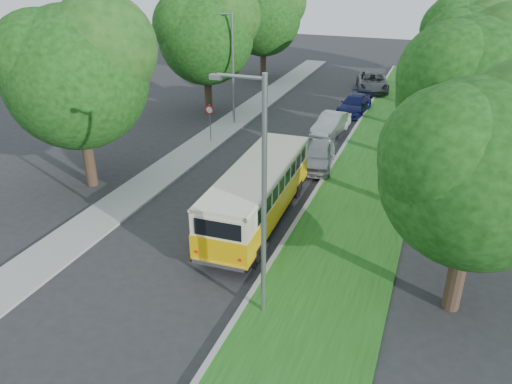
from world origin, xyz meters
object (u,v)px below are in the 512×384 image
at_px(lamppost_far, 232,65).
at_px(car_silver, 318,155).
at_px(lamppost_near, 261,195).
at_px(vintage_bus, 258,195).
at_px(car_blue, 355,104).
at_px(car_grey, 372,82).
at_px(car_white, 331,124).

bearing_deg(lamppost_far, car_silver, -36.24).
xyz_separation_m(lamppost_near, vintage_bus, (-2.26, 5.80, -3.01)).
distance_m(car_blue, car_grey, 7.19).
bearing_deg(lamppost_far, lamppost_near, -64.29).
height_order(lamppost_far, car_white, lamppost_far).
height_order(lamppost_near, lamppost_far, lamppost_near).
relative_size(lamppost_near, car_white, 1.92).
bearing_deg(car_grey, car_blue, -103.60).
xyz_separation_m(lamppost_near, lamppost_far, (-8.91, 18.50, -0.25)).
bearing_deg(car_white, vintage_bus, -84.58).
distance_m(lamppost_far, car_silver, 9.99).
bearing_deg(lamppost_far, car_white, 2.80).
bearing_deg(vintage_bus, lamppost_near, -70.48).
distance_m(vintage_bus, car_blue, 18.52).
height_order(vintage_bus, car_silver, vintage_bus).
xyz_separation_m(lamppost_far, vintage_bus, (6.65, -12.70, -2.76)).
bearing_deg(car_grey, vintage_bus, -104.29).
bearing_deg(vintage_bus, car_blue, 85.65).
bearing_deg(car_white, lamppost_far, -170.50).
height_order(vintage_bus, car_grey, vintage_bus).
distance_m(lamppost_near, car_grey, 31.70).
xyz_separation_m(car_white, car_grey, (0.76, 12.64, 0.09)).
relative_size(car_silver, car_blue, 0.92).
height_order(car_white, car_grey, car_grey).
bearing_deg(vintage_bus, lamppost_far, 115.90).
bearing_deg(car_blue, car_grey, 93.05).
bearing_deg(car_white, lamppost_near, -77.34).
bearing_deg(car_silver, lamppost_near, -91.90).
height_order(car_white, car_blue, car_white).
height_order(lamppost_far, car_blue, lamppost_far).
xyz_separation_m(lamppost_far, car_silver, (7.57, -5.55, -3.41)).
xyz_separation_m(vintage_bus, car_grey, (1.05, 25.67, -0.58)).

